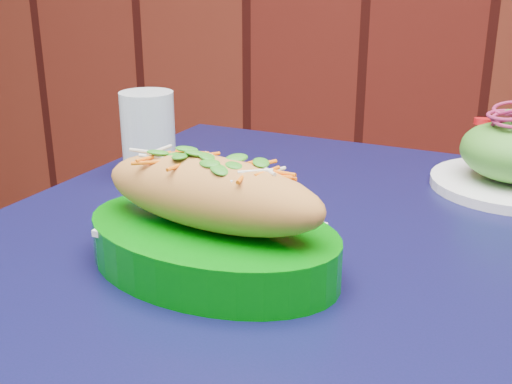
# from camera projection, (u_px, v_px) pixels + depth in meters

# --- Properties ---
(cafe_table) EXTENTS (0.96, 0.96, 0.75)m
(cafe_table) POSITION_uv_depth(u_px,v_px,m) (346.00, 334.00, 0.65)
(cafe_table) COLOR black
(cafe_table) RESTS_ON ground
(banh_mi_basket) EXTENTS (0.29, 0.23, 0.11)m
(banh_mi_basket) POSITION_uv_depth(u_px,v_px,m) (211.00, 223.00, 0.58)
(banh_mi_basket) COLOR #007006
(banh_mi_basket) RESTS_ON cafe_table
(water_glass) EXTENTS (0.07, 0.07, 0.11)m
(water_glass) POSITION_uv_depth(u_px,v_px,m) (148.00, 135.00, 0.83)
(water_glass) COLOR silver
(water_glass) RESTS_ON cafe_table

